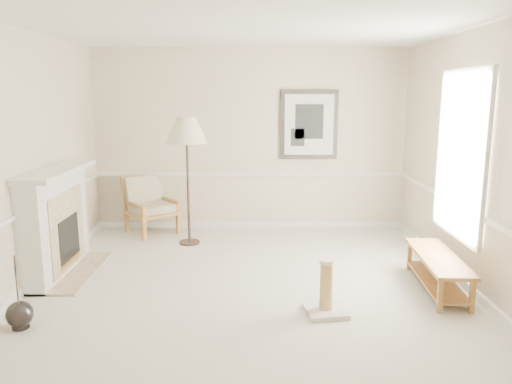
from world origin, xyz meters
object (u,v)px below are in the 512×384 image
floor_lamp (187,134)px  bench (438,267)px  scratching_post (326,297)px  armchair (149,202)px  floor_vase (20,315)px

floor_lamp → bench: (3.04, -1.78, -1.36)m
floor_lamp → bench: size_ratio=1.32×
bench → scratching_post: bearing=-155.0°
floor_lamp → armchair: bearing=138.2°
floor_vase → bench: (4.30, 0.95, 0.13)m
armchair → bench: size_ratio=0.70×
floor_lamp → bench: floor_lamp is taller
scratching_post → bench: bearing=25.0°
floor_vase → bench: size_ratio=0.52×
floor_vase → bench: floor_vase is taller
floor_vase → scratching_post: (2.95, 0.32, 0.04)m
floor_vase → floor_lamp: floor_lamp is taller
floor_vase → bench: 4.41m
bench → scratching_post: scratching_post is taller
floor_lamp → scratching_post: (1.68, -2.41, -1.45)m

